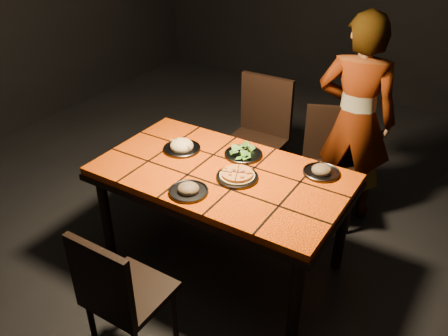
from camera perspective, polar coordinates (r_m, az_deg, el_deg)
The scene contains 11 objects.
room_shell at distance 2.71m, azimuth -0.35°, elevation 13.25°, with size 6.04×7.04×3.08m.
dining_table at distance 3.07m, azimuth -0.30°, elevation -1.64°, with size 1.62×0.92×0.75m.
chair_near at distance 2.61m, azimuth -12.60°, elevation -14.37°, with size 0.40×0.40×0.88m.
chair_far_left at distance 3.94m, azimuth 4.29°, elevation 4.57°, with size 0.46×0.46×1.01m.
chair_far_right at distance 3.73m, azimuth 12.61°, elevation 1.19°, with size 0.54×0.54×0.90m.
diner at distance 3.69m, azimuth 15.48°, elevation 5.62°, with size 0.59×0.39×1.62m, color brown.
plate_pizza at distance 2.95m, azimuth 1.60°, elevation -0.96°, with size 0.29×0.29×0.04m.
plate_pasta at distance 3.27m, azimuth -5.11°, elevation 2.55°, with size 0.26×0.26×0.08m.
plate_salad at distance 3.19m, azimuth 2.36°, elevation 1.90°, with size 0.26×0.26×0.07m.
plate_mushroom_a at distance 2.82m, azimuth -4.31°, elevation -2.61°, with size 0.24×0.24×0.08m.
plate_mushroom_b at distance 3.05m, azimuth 11.65°, elevation -0.33°, with size 0.23×0.23×0.08m.
Camera 1 is at (1.38, -2.18, 2.33)m, focal length 38.00 mm.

